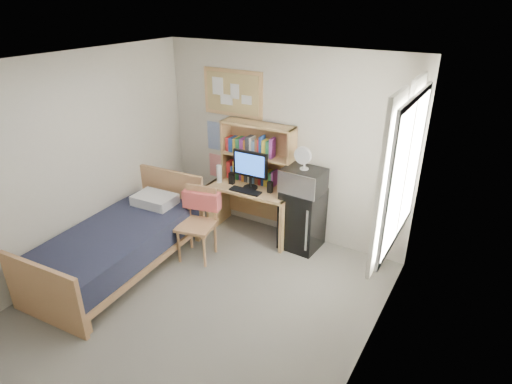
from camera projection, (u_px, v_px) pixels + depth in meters
The scene contains 25 objects.
floor at pixel (192, 312), 4.70m from camera, with size 3.60×4.20×0.02m, color gray.
ceiling at pixel (172, 68), 3.59m from camera, with size 3.60×4.20×0.02m, color white.
wall_back at pixel (283, 145), 5.78m from camera, with size 3.60×0.04×2.60m, color beige.
wall_left at pixel (62, 170), 4.98m from camera, with size 0.04×4.20×2.60m, color beige.
wall_right at pixel (364, 259), 3.32m from camera, with size 0.04×4.20×2.60m, color beige.
window_unit at pixel (401, 172), 4.15m from camera, with size 0.10×1.40×1.70m, color white.
curtain_left at pixel (387, 186), 3.85m from camera, with size 0.04×0.55×1.70m, color beige.
curtain_right at pixel (407, 159), 4.47m from camera, with size 0.04×0.55×1.70m, color beige.
bulletin_board at pixel (233, 93), 5.87m from camera, with size 0.94×0.03×0.64m, color tan.
poster_wave at pixel (216, 136), 6.30m from camera, with size 0.30×0.01×0.42m, color #264A9B.
poster_japan at pixel (217, 166), 6.50m from camera, with size 0.28×0.01×0.36m, color red.
desk at pixel (253, 210), 6.06m from camera, with size 1.19×0.59×0.74m, color tan.
desk_chair at pixel (196, 225), 5.46m from camera, with size 0.48×0.48×0.96m, color tan.
mini_fridge at pixel (302, 219), 5.74m from camera, with size 0.49×0.49×0.84m, color black.
bed at pixel (119, 249), 5.29m from camera, with size 1.06×2.12×0.58m, color #1A1D2F.
hutch at pixel (258, 154), 5.84m from camera, with size 1.04×0.27×0.85m, color tan.
monitor at pixel (250, 170), 5.74m from camera, with size 0.51×0.04×0.54m, color black.
keyboard at pixel (245, 191), 5.74m from camera, with size 0.44×0.14×0.02m, color black.
speaker_left at pixel (232, 178), 5.95m from camera, with size 0.07×0.07×0.16m, color black.
speaker_right at pixel (270, 187), 5.69m from camera, with size 0.06×0.06×0.15m, color black.
water_bottle at pixel (219, 174), 5.98m from camera, with size 0.07×0.07×0.26m, color silver.
hoodie at pixel (202, 200), 5.52m from camera, with size 0.49×0.15×0.24m, color #E65D57.
microwave at pixel (304, 180), 5.48m from camera, with size 0.53×0.40×0.30m, color silver.
desk_fan at pixel (305, 159), 5.35m from camera, with size 0.22×0.22×0.28m, color silver.
pillow at pixel (155, 200), 5.74m from camera, with size 0.54×0.38×0.13m, color silver.
Camera 1 is at (2.50, -2.82, 3.19)m, focal length 30.00 mm.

